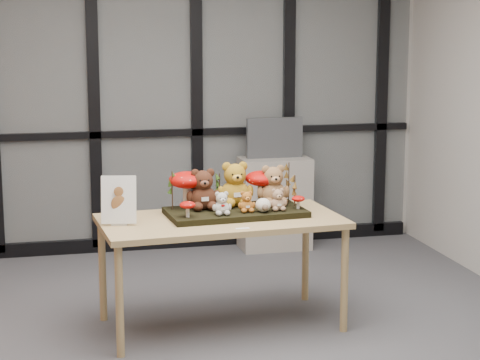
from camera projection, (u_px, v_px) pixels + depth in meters
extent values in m
plane|color=#56565C|center=(199.00, 348.00, 5.47)|extent=(5.00, 5.00, 0.00)
plane|color=#BAB7B0|center=(145.00, 93.00, 7.60)|extent=(5.00, 0.00, 5.00)
plane|color=#BAB7B0|center=(335.00, 220.00, 2.82)|extent=(5.00, 0.00, 5.00)
cube|color=#2D383F|center=(146.00, 94.00, 7.58)|extent=(4.90, 0.02, 2.70)
cube|color=black|center=(149.00, 242.00, 7.82)|extent=(4.90, 0.06, 0.12)
cube|color=black|center=(147.00, 133.00, 7.64)|extent=(4.90, 0.06, 0.06)
cube|color=black|center=(94.00, 95.00, 7.47)|extent=(0.10, 0.06, 2.70)
cube|color=black|center=(197.00, 93.00, 7.68)|extent=(0.10, 0.06, 2.70)
cube|color=black|center=(289.00, 91.00, 7.87)|extent=(0.10, 0.06, 2.70)
cube|color=black|center=(382.00, 89.00, 8.07)|extent=(0.10, 0.06, 2.70)
cube|color=tan|center=(221.00, 221.00, 5.74)|extent=(1.64, 0.91, 0.04)
cylinder|color=tan|center=(119.00, 302.00, 5.27)|extent=(0.05, 0.05, 0.70)
cylinder|color=tan|center=(102.00, 271.00, 5.92)|extent=(0.05, 0.05, 0.70)
cylinder|color=tan|center=(344.00, 280.00, 5.70)|extent=(0.05, 0.05, 0.70)
cylinder|color=tan|center=(306.00, 253.00, 6.35)|extent=(0.05, 0.05, 0.70)
cube|color=black|center=(236.00, 212.00, 5.83)|extent=(0.94, 0.52, 0.04)
cube|color=silver|center=(119.00, 224.00, 5.56)|extent=(0.11, 0.08, 0.01)
cube|color=white|center=(119.00, 200.00, 5.53)|extent=(0.23, 0.11, 0.30)
ellipsoid|color=brown|center=(119.00, 204.00, 5.53)|extent=(0.10, 0.01, 0.11)
ellipsoid|color=brown|center=(119.00, 191.00, 5.51)|extent=(0.06, 0.01, 0.06)
cube|color=white|center=(243.00, 228.00, 5.46)|extent=(0.09, 0.03, 0.00)
cube|color=#9E978D|center=(275.00, 203.00, 7.79)|extent=(0.62, 0.36, 0.82)
cube|color=#484B50|center=(274.00, 138.00, 7.71)|extent=(0.51, 0.05, 0.36)
cube|color=black|center=(275.00, 138.00, 7.68)|extent=(0.44, 0.00, 0.29)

